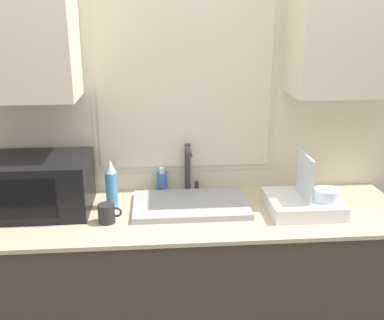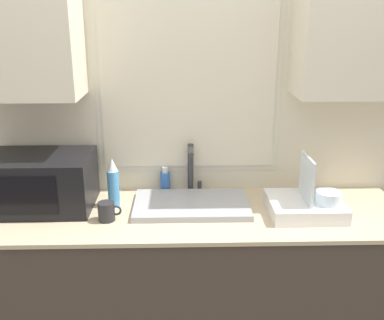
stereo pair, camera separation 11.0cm
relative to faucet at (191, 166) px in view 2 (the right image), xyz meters
name	(u,v)px [view 2 (the right image)]	position (x,y,z in m)	size (l,w,h in m)	color
countertop	(190,289)	(-0.01, -0.24, -0.61)	(2.15, 0.64, 0.89)	#42382D
wall_back	(188,100)	(-0.01, 0.06, 0.35)	(6.00, 0.38, 2.60)	beige
sink_basin	(192,205)	(0.00, -0.19, -0.14)	(0.58, 0.36, 0.03)	#9EA0A5
faucet	(191,166)	(0.00, 0.00, 0.00)	(0.08, 0.16, 0.27)	#333338
microwave	(41,182)	(-0.76, -0.16, -0.02)	(0.51, 0.37, 0.27)	black
dish_rack	(307,204)	(0.56, -0.28, -0.11)	(0.35, 0.32, 0.29)	white
spray_bottle	(113,183)	(-0.40, -0.16, -0.04)	(0.06, 0.06, 0.25)	#4C99D8
soap_bottle	(165,181)	(-0.14, 0.03, -0.10)	(0.05, 0.05, 0.14)	blue
mug_near_sink	(107,211)	(-0.41, -0.33, -0.11)	(0.11, 0.08, 0.09)	#262628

